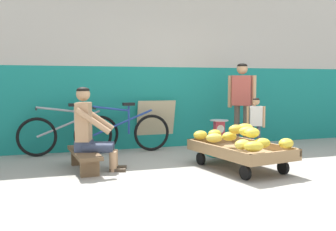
# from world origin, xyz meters

# --- Properties ---
(ground_plane) EXTENTS (80.00, 80.00, 0.00)m
(ground_plane) POSITION_xyz_m (0.00, 0.00, 0.00)
(ground_plane) COLOR #A39E93
(back_wall) EXTENTS (16.00, 0.30, 2.91)m
(back_wall) POSITION_xyz_m (0.00, 2.86, 1.46)
(back_wall) COLOR #19847A
(back_wall) RESTS_ON ground
(banana_cart) EXTENTS (1.07, 1.56, 0.36)m
(banana_cart) POSITION_xyz_m (0.28, 0.60, 0.24)
(banana_cart) COLOR #99754C
(banana_cart) RESTS_ON ground
(banana_pile) EXTENTS (1.03, 1.47, 0.26)m
(banana_pile) POSITION_xyz_m (0.23, 0.54, 0.47)
(banana_pile) COLOR yellow
(banana_pile) RESTS_ON banana_cart
(low_bench) EXTENTS (0.37, 1.12, 0.27)m
(low_bench) POSITION_xyz_m (-1.77, 1.22, 0.20)
(low_bench) COLOR brown
(low_bench) RESTS_ON ground
(vendor_seated) EXTENTS (0.73, 0.59, 1.14)m
(vendor_seated) POSITION_xyz_m (-1.69, 1.19, 0.57)
(vendor_seated) COLOR tan
(vendor_seated) RESTS_ON ground
(plastic_crate) EXTENTS (0.36, 0.28, 0.30)m
(plastic_crate) POSITION_xyz_m (0.44, 1.59, 0.15)
(plastic_crate) COLOR #19847F
(plastic_crate) RESTS_ON ground
(weighing_scale) EXTENTS (0.30, 0.30, 0.29)m
(weighing_scale) POSITION_xyz_m (0.44, 1.59, 0.45)
(weighing_scale) COLOR #28282D
(weighing_scale) RESTS_ON plastic_crate
(bicycle_near_left) EXTENTS (1.66, 0.48, 0.86)m
(bicycle_near_left) POSITION_xyz_m (-1.88, 2.47, 0.35)
(bicycle_near_left) COLOR black
(bicycle_near_left) RESTS_ON ground
(bicycle_far_left) EXTENTS (1.66, 0.48, 0.86)m
(bicycle_far_left) POSITION_xyz_m (-0.99, 2.38, 0.35)
(bicycle_far_left) COLOR black
(bicycle_far_left) RESTS_ON ground
(sign_board) EXTENTS (0.70, 0.25, 0.88)m
(sign_board) POSITION_xyz_m (-0.32, 2.67, 0.44)
(sign_board) COLOR #C6B289
(sign_board) RESTS_ON ground
(customer_adult) EXTENTS (0.40, 0.36, 1.53)m
(customer_adult) POSITION_xyz_m (1.03, 1.92, 0.95)
(customer_adult) COLOR brown
(customer_adult) RESTS_ON ground
(customer_child) EXTENTS (0.28, 0.19, 0.95)m
(customer_child) POSITION_xyz_m (1.02, 1.42, 0.59)
(customer_child) COLOR #38425B
(customer_child) RESTS_ON ground
(shopping_bag) EXTENTS (0.18, 0.12, 0.24)m
(shopping_bag) POSITION_xyz_m (0.53, 1.24, 0.12)
(shopping_bag) COLOR green
(shopping_bag) RESTS_ON ground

